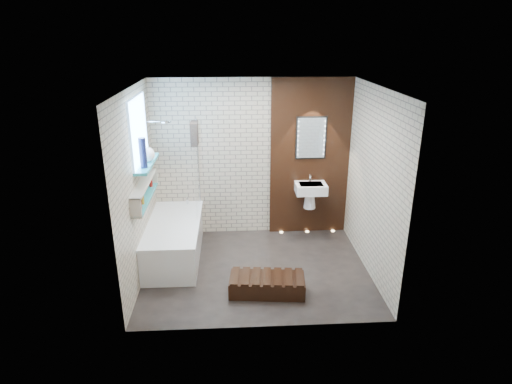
{
  "coord_description": "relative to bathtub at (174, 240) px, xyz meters",
  "views": [
    {
      "loc": [
        -0.33,
        -5.5,
        3.27
      ],
      "look_at": [
        0.0,
        0.15,
        1.15
      ],
      "focal_mm": 30.36,
      "sensor_mm": 36.0,
      "label": 1
    }
  ],
  "objects": [
    {
      "name": "walnut_panel",
      "position": [
        2.17,
        0.82,
        1.01
      ],
      "size": [
        1.3,
        0.06,
        2.6
      ],
      "primitive_type": "cube",
      "color": "black",
      "rests_on": "ground"
    },
    {
      "name": "sill_vases",
      "position": [
        -0.28,
        -0.15,
        1.39
      ],
      "size": [
        0.21,
        0.43,
        0.41
      ],
      "color": "#121633",
      "rests_on": "clerestory_window"
    },
    {
      "name": "room_shell",
      "position": [
        1.22,
        -0.45,
        1.01
      ],
      "size": [
        3.24,
        3.2,
        2.6
      ],
      "color": "#B2A28E",
      "rests_on": "ground"
    },
    {
      "name": "led_mirror",
      "position": [
        2.17,
        0.78,
        1.36
      ],
      "size": [
        0.5,
        0.02,
        0.7
      ],
      "color": "black",
      "rests_on": "walnut_panel"
    },
    {
      "name": "niche_bottles",
      "position": [
        -0.31,
        -0.4,
        0.87
      ],
      "size": [
        0.06,
        0.92,
        0.14
      ],
      "color": "maroon",
      "rests_on": "display_niche"
    },
    {
      "name": "bathtub",
      "position": [
        0.0,
        0.0,
        0.0
      ],
      "size": [
        0.79,
        1.74,
        0.7
      ],
      "color": "white",
      "rests_on": "ground"
    },
    {
      "name": "towel",
      "position": [
        0.35,
        0.32,
        1.56
      ],
      "size": [
        0.1,
        0.26,
        0.34
      ],
      "primitive_type": "cube",
      "color": "black",
      "rests_on": "bath_screen"
    },
    {
      "name": "bath_screen",
      "position": [
        0.35,
        0.44,
        0.99
      ],
      "size": [
        0.01,
        0.78,
        1.4
      ],
      "primitive_type": "cube",
      "color": "white",
      "rests_on": "bathtub"
    },
    {
      "name": "walnut_step",
      "position": [
        1.33,
        -1.04,
        -0.18
      ],
      "size": [
        1.02,
        0.53,
        0.22
      ],
      "primitive_type": "cube",
      "rotation": [
        0.0,
        0.0,
        -0.1
      ],
      "color": "black",
      "rests_on": "ground"
    },
    {
      "name": "washbasin",
      "position": [
        2.17,
        0.62,
        0.5
      ],
      "size": [
        0.5,
        0.36,
        0.58
      ],
      "color": "white",
      "rests_on": "walnut_panel"
    },
    {
      "name": "clerestory_window",
      "position": [
        -0.34,
        -0.1,
        1.61
      ],
      "size": [
        0.18,
        1.0,
        0.94
      ],
      "color": "#7FADE0",
      "rests_on": "room_shell"
    },
    {
      "name": "ground",
      "position": [
        1.22,
        -0.45,
        -0.29
      ],
      "size": [
        3.2,
        3.2,
        0.0
      ],
      "primitive_type": "plane",
      "color": "black",
      "rests_on": "ground"
    },
    {
      "name": "display_niche",
      "position": [
        -0.31,
        -0.3,
        0.91
      ],
      "size": [
        0.14,
        1.3,
        0.26
      ],
      "color": "teal",
      "rests_on": "room_shell"
    },
    {
      "name": "shower_head",
      "position": [
        -0.08,
        0.5,
        1.71
      ],
      "size": [
        0.18,
        0.18,
        0.02
      ],
      "primitive_type": "cylinder",
      "color": "silver",
      "rests_on": "room_shell"
    },
    {
      "name": "floor_uplights",
      "position": [
        2.17,
        0.75,
        -0.29
      ],
      "size": [
        0.96,
        0.06,
        0.01
      ],
      "color": "#FFD899",
      "rests_on": "ground"
    }
  ]
}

